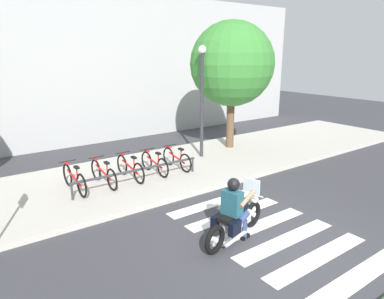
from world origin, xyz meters
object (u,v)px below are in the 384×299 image
object	(u,v)px
bicycle_1	(103,173)
bicycle_3	(154,163)
bicycle_2	(130,168)
street_lamp	(202,92)
bicycle_4	(177,159)
tree_near_rack	(232,64)
motorcycle	(236,220)
rider	(234,205)
bike_rack	(138,171)
bicycle_0	(74,179)

from	to	relation	value
bicycle_1	bicycle_3	world-z (taller)	bicycle_1
bicycle_2	street_lamp	size ratio (longest dim) A/B	0.41
bicycle_2	bicycle_4	world-z (taller)	bicycle_2
bicycle_1	tree_near_rack	world-z (taller)	tree_near_rack
motorcycle	bicycle_4	xyz separation A→B (m)	(1.35, 4.33, 0.04)
rider	tree_near_rack	distance (m)	7.63
bicycle_1	tree_near_rack	size ratio (longest dim) A/B	0.34
bicycle_3	street_lamp	bearing A→B (deg)	15.39
bicycle_1	bicycle_3	xyz separation A→B (m)	(1.69, -0.00, -0.01)
bicycle_2	bike_rack	size ratio (longest dim) A/B	0.42
bicycle_2	bicycle_0	bearing A→B (deg)	-179.99
bicycle_0	bike_rack	distance (m)	1.78
street_lamp	bicycle_0	bearing A→B (deg)	-172.41
bicycle_1	bicycle_3	size ratio (longest dim) A/B	1.09
bicycle_0	bicycle_4	distance (m)	3.39
rider	bicycle_3	world-z (taller)	rider
rider	bicycle_2	size ratio (longest dim) A/B	0.85
motorcycle	street_lamp	distance (m)	6.11
bicycle_2	tree_near_rack	distance (m)	5.88
bicycle_4	street_lamp	size ratio (longest dim) A/B	0.38
bicycle_4	rider	bearing A→B (deg)	-108.19
bike_rack	bicycle_4	bearing A→B (deg)	18.13
bicycle_0	bike_rack	bearing A→B (deg)	-18.11
motorcycle	bicycle_3	world-z (taller)	motorcycle
bicycle_2	bicycle_3	size ratio (longest dim) A/B	1.07
bicycle_0	tree_near_rack	xyz separation A→B (m)	(6.67, 1.06, 2.93)
rider	bicycle_4	distance (m)	4.58
bicycle_1	tree_near_rack	bearing A→B (deg)	10.27
bike_rack	motorcycle	bearing A→B (deg)	-84.79
motorcycle	bicycle_2	world-z (taller)	motorcycle
motorcycle	bike_rack	size ratio (longest dim) A/B	0.51
bicycle_3	street_lamp	xyz separation A→B (m)	(2.38, 0.66, 2.02)
motorcycle	tree_near_rack	bearing A→B (deg)	49.27
rider	bicycle_1	world-z (taller)	rider
motorcycle	bicycle_2	size ratio (longest dim) A/B	1.21
bicycle_0	bicycle_2	distance (m)	1.69
bicycle_4	street_lamp	distance (m)	2.62
bicycle_0	bicycle_3	world-z (taller)	bicycle_0
bicycle_1	bicycle_3	bearing A→B (deg)	-0.01
bicycle_3	bicycle_4	xyz separation A→B (m)	(0.85, 0.00, -0.00)
bicycle_1	bicycle_2	xyz separation A→B (m)	(0.85, -0.00, 0.00)
bicycle_4	bicycle_0	bearing A→B (deg)	-179.99
bicycle_3	tree_near_rack	world-z (taller)	tree_near_rack
bicycle_3	motorcycle	bearing A→B (deg)	-96.63
bicycle_0	street_lamp	bearing A→B (deg)	7.59
bicycle_1	motorcycle	bearing A→B (deg)	-74.61
bicycle_0	bike_rack	xyz separation A→B (m)	(1.69, -0.55, 0.06)
bicycle_1	bicycle_4	bearing A→B (deg)	-0.00
bicycle_0	motorcycle	bearing A→B (deg)	-64.78
motorcycle	bicycle_4	bearing A→B (deg)	72.68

